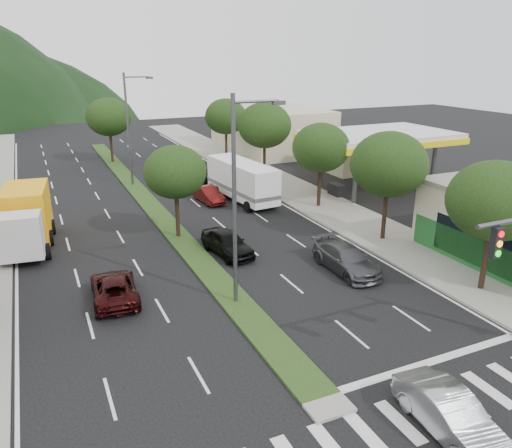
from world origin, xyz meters
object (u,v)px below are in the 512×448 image
streetlight_near (238,192)px  car_queue_a (227,243)px  motorhome (242,180)px  tree_med_near (175,172)px  car_queue_c (208,195)px  car_queue_d (215,177)px  tree_r_d (265,125)px  suv_maroon (114,288)px  car_queue_e (171,169)px  car_queue_b (346,259)px  tree_r_e (226,117)px  box_truck (26,220)px  streetlight_mid (130,124)px  tree_r_b (389,164)px  sedan_silver (450,414)px  tree_r_a (495,201)px  tree_med_far (109,117)px  tree_r_c (321,148)px

streetlight_near → car_queue_a: streetlight_near is taller
motorhome → car_queue_a: bearing=-123.0°
tree_med_near → streetlight_near: streetlight_near is taller
car_queue_c → car_queue_d: (2.43, 5.00, 0.13)m
tree_r_d → car_queue_c: 10.05m
suv_maroon → car_queue_d: 22.81m
car_queue_d → car_queue_e: size_ratio=1.35×
car_queue_e → motorhome: bearing=-78.6°
car_queue_b → car_queue_e: car_queue_b is taller
tree_r_e → box_truck: size_ratio=0.89×
tree_r_d → streetlight_mid: 12.18m
car_queue_d → motorhome: (0.29, -5.61, 0.93)m
box_truck → car_queue_b: bearing=151.0°
streetlight_mid → car_queue_d: size_ratio=1.80×
tree_r_b → motorhome: bearing=110.9°
tree_r_d → tree_med_near: tree_r_d is taller
tree_r_d → tree_med_near: bearing=-135.0°
tree_med_near → car_queue_b: bearing=-52.0°
tree_r_b → sedan_silver: bearing=-121.3°
tree_r_a → car_queue_e: bearing=104.2°
tree_r_d → car_queue_e: (-7.84, 4.98, -4.48)m
tree_r_e → tree_med_near: size_ratio=1.11×
tree_med_far → car_queue_b: (7.07, -35.04, -4.28)m
car_queue_d → motorhome: size_ratio=0.65×
tree_r_c → sedan_silver: 25.07m
tree_r_a → streetlight_near: 12.48m
tree_r_a → streetlight_mid: 31.32m
car_queue_a → streetlight_mid: bearing=87.1°
tree_r_e → car_queue_a: 28.24m
sedan_silver → car_queue_d: size_ratio=0.77×
suv_maroon → car_queue_d: size_ratio=0.83×
car_queue_a → car_queue_b: 7.19m
tree_med_far → tree_r_e: bearing=-18.4°
tree_r_d → car_queue_b: size_ratio=1.44×
tree_r_c → tree_med_far: (-12.00, 24.00, 0.26)m
tree_r_c → motorhome: size_ratio=0.76×
tree_r_b → car_queue_e: bearing=108.8°
car_queue_a → car_queue_b: car_queue_a is taller
tree_r_c → tree_r_d: 10.01m
car_queue_e → streetlight_near: bearing=-103.4°
streetlight_mid → car_queue_a: streetlight_mid is taller
car_queue_b → car_queue_e: size_ratio=1.21×
streetlight_mid → car_queue_e: bearing=26.7°
tree_r_c → tree_med_far: bearing=116.6°
box_truck → motorhome: box_truck is taller
tree_r_a → tree_r_d: 26.00m
tree_med_near → car_queue_e: size_ratio=1.46×
car_queue_c → car_queue_d: car_queue_d is taller
tree_r_b → car_queue_c: size_ratio=1.79×
tree_med_near → box_truck: bearing=164.3°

